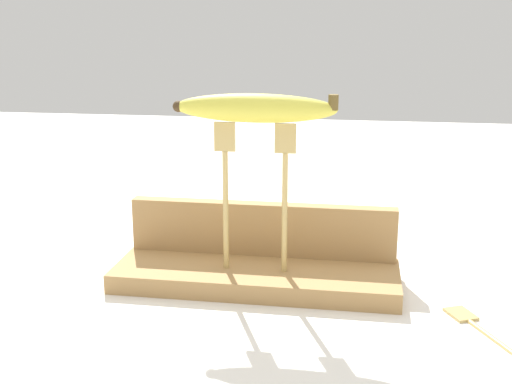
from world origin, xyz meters
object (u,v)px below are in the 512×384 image
(banana_raised_center, at_px, (255,108))
(fork_fallen_far, at_px, (484,329))
(fork_stand_center, at_px, (255,184))
(banana_chunk_near, at_px, (275,229))

(banana_raised_center, bearing_deg, fork_fallen_far, -17.13)
(fork_stand_center, height_order, fork_fallen_far, fork_stand_center)
(banana_raised_center, xyz_separation_m, fork_fallen_far, (0.27, -0.08, -0.23))
(fork_fallen_far, height_order, banana_chunk_near, banana_chunk_near)
(banana_raised_center, distance_m, banana_chunk_near, 0.28)
(fork_stand_center, bearing_deg, banana_chunk_near, 89.64)
(banana_chunk_near, bearing_deg, banana_raised_center, -90.38)
(fork_stand_center, xyz_separation_m, fork_fallen_far, (0.27, -0.08, -0.13))
(banana_raised_center, height_order, fork_fallen_far, banana_raised_center)
(banana_raised_center, xyz_separation_m, banana_chunk_near, (0.00, 0.18, -0.21))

